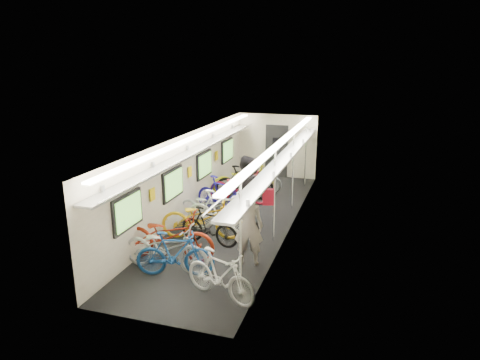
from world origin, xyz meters
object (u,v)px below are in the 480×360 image
Objects in this scene: passenger_near at (248,227)px; passenger_mid at (246,190)px; backpack at (268,197)px; bicycle_0 at (165,248)px; bicycle_1 at (175,254)px.

passenger_mid is at bearing -82.89° from passenger_near.
backpack is at bearing -112.32° from passenger_near.
passenger_near is 1.06m from backpack.
bicycle_0 is 1.20× the size of bicycle_1.
passenger_mid is at bearing -23.82° from bicycle_1.
passenger_near is (1.62, 0.79, 0.37)m from bicycle_0.
bicycle_0 is at bearing 44.50° from bicycle_1.
bicycle_0 is at bearing 89.69° from passenger_mid.
passenger_near is at bearing -117.84° from backpack.
bicycle_1 is 0.87× the size of passenger_mid.
bicycle_0 is 2.64m from backpack.
backpack reaches higher than bicycle_1.
bicycle_0 is 3.32m from passenger_mid.
passenger_near reaches higher than bicycle_1.
passenger_near is 4.66× the size of backpack.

